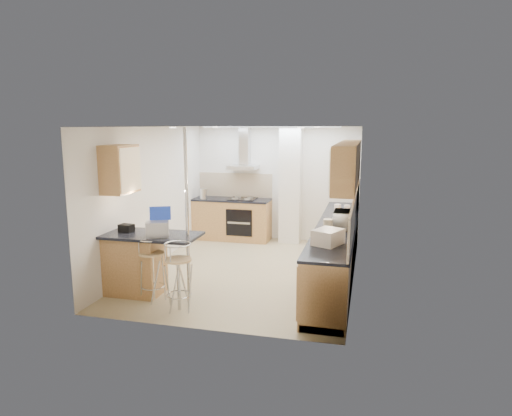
% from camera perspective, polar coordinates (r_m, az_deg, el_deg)
% --- Properties ---
extents(ground, '(4.80, 4.80, 0.00)m').
position_cam_1_polar(ground, '(8.10, -0.89, -7.85)').
color(ground, tan).
rests_on(ground, ground).
extents(room_shell, '(3.64, 4.84, 2.51)m').
position_cam_1_polar(room_shell, '(8.05, 2.00, 3.29)').
color(room_shell, white).
rests_on(room_shell, ground).
extents(right_counter, '(0.63, 4.40, 0.92)m').
position_cam_1_polar(right_counter, '(7.73, 9.95, -5.33)').
color(right_counter, '#A17140').
rests_on(right_counter, ground).
extents(back_counter, '(1.70, 0.63, 0.92)m').
position_cam_1_polar(back_counter, '(10.19, -3.02, -1.38)').
color(back_counter, '#A17140').
rests_on(back_counter, ground).
extents(peninsula, '(1.47, 0.72, 0.94)m').
position_cam_1_polar(peninsula, '(7.05, -12.94, -6.86)').
color(peninsula, '#A17140').
rests_on(peninsula, ground).
extents(microwave, '(0.34, 0.50, 0.28)m').
position_cam_1_polar(microwave, '(7.31, 11.03, -1.45)').
color(microwave, white).
rests_on(microwave, right_counter).
extents(laptop, '(0.39, 0.35, 0.22)m').
position_cam_1_polar(laptop, '(6.74, -12.22, -2.57)').
color(laptop, '#A5A7AD').
rests_on(laptop, peninsula).
extents(bag, '(0.23, 0.18, 0.11)m').
position_cam_1_polar(bag, '(7.16, -15.90, -2.42)').
color(bag, black).
rests_on(bag, peninsula).
extents(bar_stool_near, '(0.42, 0.42, 0.94)m').
position_cam_1_polar(bar_stool_near, '(6.83, -12.84, -7.46)').
color(bar_stool_near, tan).
rests_on(bar_stool_near, ground).
extents(bar_stool_end, '(0.55, 0.55, 0.96)m').
position_cam_1_polar(bar_stool_end, '(6.41, -9.65, -8.45)').
color(bar_stool_end, tan).
rests_on(bar_stool_end, ground).
extents(jar_a, '(0.15, 0.15, 0.19)m').
position_cam_1_polar(jar_a, '(8.41, 10.16, -0.18)').
color(jar_a, silver).
rests_on(jar_a, right_counter).
extents(jar_b, '(0.12, 0.12, 0.16)m').
position_cam_1_polar(jar_b, '(8.57, 11.32, -0.14)').
color(jar_b, silver).
rests_on(jar_b, right_counter).
extents(jar_c, '(0.18, 0.18, 0.20)m').
position_cam_1_polar(jar_c, '(7.00, 8.96, -2.22)').
color(jar_c, '#B6AD92').
rests_on(jar_c, right_counter).
extents(jar_d, '(0.13, 0.13, 0.15)m').
position_cam_1_polar(jar_d, '(7.40, 9.89, -1.77)').
color(jar_d, white).
rests_on(jar_d, right_counter).
extents(bread_bin, '(0.45, 0.49, 0.21)m').
position_cam_1_polar(bread_bin, '(6.29, 8.98, -3.60)').
color(bread_bin, silver).
rests_on(bread_bin, right_counter).
extents(kettle, '(0.16, 0.16, 0.23)m').
position_cam_1_polar(kettle, '(10.11, -6.60, 1.79)').
color(kettle, silver).
rests_on(kettle, back_counter).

